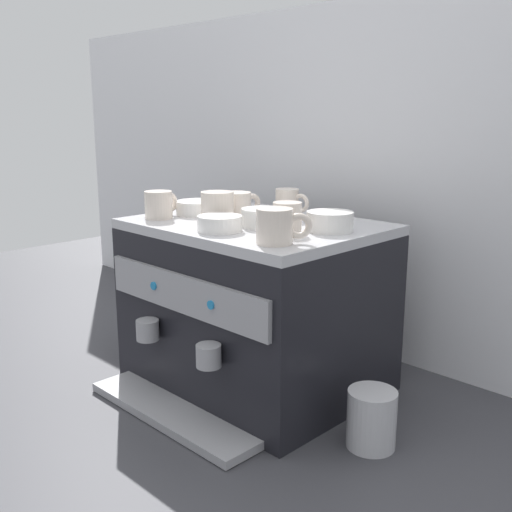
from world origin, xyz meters
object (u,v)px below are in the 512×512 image
ceramic_bowl_0 (263,218)px  ceramic_bowl_2 (198,208)px  ceramic_cup_2 (277,226)px  ceramic_cup_3 (218,207)px  ceramic_bowl_1 (330,222)px  ceramic_cup_0 (287,218)px  ceramic_bowl_3 (220,224)px  ceramic_cup_4 (288,202)px  milk_pitcher (372,419)px  ceramic_cup_1 (160,205)px  coffee_grinder (163,273)px  espresso_machine (255,305)px  ceramic_cup_5 (237,204)px

ceramic_bowl_0 → ceramic_bowl_2: (-0.25, 0.01, -0.00)m
ceramic_cup_2 → ceramic_cup_3: (-0.28, 0.09, 0.00)m
ceramic_bowl_0 → ceramic_bowl_1: ceramic_bowl_1 is taller
ceramic_cup_0 → ceramic_bowl_3: 0.16m
ceramic_cup_4 → milk_pitcher: size_ratio=0.77×
ceramic_cup_3 → ceramic_bowl_2: 0.13m
milk_pitcher → ceramic_bowl_1: bearing=155.1°
ceramic_bowl_0 → ceramic_cup_3: bearing=-165.3°
ceramic_cup_1 → coffee_grinder: bearing=143.7°
ceramic_cup_1 → ceramic_bowl_0: size_ratio=1.05×
ceramic_bowl_2 → ceramic_bowl_3: size_ratio=1.15×
ceramic_bowl_3 → coffee_grinder: ceramic_bowl_3 is taller
espresso_machine → coffee_grinder: (-0.46, 0.05, -0.01)m
espresso_machine → ceramic_cup_0: (0.15, -0.05, 0.25)m
ceramic_cup_0 → ceramic_cup_4: 0.25m
ceramic_cup_1 → ceramic_bowl_3: bearing=-1.7°
ceramic_cup_1 → ceramic_bowl_2: (0.02, 0.11, -0.02)m
coffee_grinder → milk_pitcher: coffee_grinder is taller
ceramic_cup_3 → ceramic_cup_4: (0.05, 0.20, -0.00)m
ceramic_cup_5 → ceramic_bowl_0: bearing=-21.6°
ceramic_cup_2 → coffee_grinder: (-0.67, 0.19, -0.27)m
espresso_machine → ceramic_cup_4: size_ratio=6.06×
ceramic_cup_2 → ceramic_cup_0: bearing=121.7°
coffee_grinder → ceramic_bowl_2: bearing=-14.7°
ceramic_cup_4 → ceramic_bowl_3: 0.29m
ceramic_cup_0 → ceramic_cup_5: (-0.24, 0.08, -0.00)m
espresso_machine → milk_pitcher: size_ratio=4.68×
milk_pitcher → ceramic_cup_4: bearing=155.3°
espresso_machine → ceramic_bowl_0: 0.25m
ceramic_bowl_1 → ceramic_cup_0: bearing=-120.9°
ceramic_cup_1 → milk_pitcher: size_ratio=0.85×
ceramic_cup_4 → milk_pitcher: ceramic_cup_4 is taller
ceramic_cup_4 → ceramic_cup_5: (-0.08, -0.11, -0.00)m
ceramic_cup_3 → ceramic_bowl_0: (0.12, 0.03, -0.02)m
ceramic_cup_2 → ceramic_bowl_2: size_ratio=0.83×
ceramic_cup_3 → ceramic_cup_5: ceramic_cup_3 is taller
ceramic_bowl_1 → coffee_grinder: size_ratio=0.27×
ceramic_cup_3 → milk_pitcher: size_ratio=0.88×
ceramic_bowl_0 → milk_pitcher: bearing=-3.4°
ceramic_cup_2 → coffee_grinder: 0.75m
ceramic_cup_3 → milk_pitcher: ceramic_cup_3 is taller
ceramic_cup_1 → milk_pitcher: bearing=7.7°
ceramic_cup_3 → coffee_grinder: (-0.39, 0.11, -0.27)m
ceramic_cup_1 → ceramic_bowl_1: ceramic_cup_1 is taller
ceramic_cup_3 → ceramic_bowl_3: size_ratio=1.07×
ceramic_cup_1 → ceramic_cup_5: bearing=53.7°
ceramic_cup_5 → ceramic_bowl_0: size_ratio=1.11×
ceramic_cup_0 → ceramic_cup_1: (-0.36, -0.09, 0.00)m
ceramic_bowl_2 → milk_pitcher: (0.59, -0.03, -0.38)m
ceramic_cup_1 → ceramic_cup_2: bearing=-2.0°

